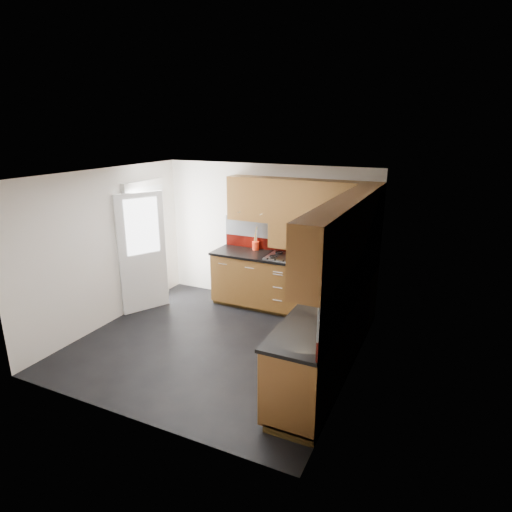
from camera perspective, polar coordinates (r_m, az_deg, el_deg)
The scene contains 14 objects.
room at distance 5.71m, azimuth -5.71°, elevation 1.73°, with size 4.00×3.80×2.64m.
base_cabinets at distance 6.27m, azimuth 6.48°, elevation -7.19°, with size 2.70×3.20×0.95m.
countertop at distance 6.08m, azimuth 6.47°, elevation -3.07°, with size 2.72×3.22×0.04m.
backsplash at distance 6.13m, azimuth 9.21°, elevation -0.16°, with size 2.70×3.20×0.54m.
upper_cabinets at distance 5.85m, azimuth 8.65°, elevation 5.41°, with size 2.50×3.20×0.72m.
extractor_hood at distance 7.01m, azimuth 4.37°, elevation 2.78°, with size 0.60×0.33×0.40m, color brown.
glass_cabinet at distance 6.01m, azimuth 13.86°, elevation 5.66°, with size 0.32×0.80×0.66m.
back_door at distance 7.43m, azimuth -14.52°, elevation 1.12°, with size 0.42×1.19×2.04m.
gas_hob at distance 6.95m, azimuth 3.82°, elevation -0.12°, with size 0.58×0.51×0.05m.
utensil_pot at distance 7.36m, azimuth -0.05°, elevation 1.55°, with size 0.12×0.12×0.42m.
toaster at distance 6.83m, azimuth 8.69°, elevation 0.13°, with size 0.31×0.24×0.20m.
food_processor at distance 5.83m, azimuth 11.41°, elevation -2.66°, with size 0.17×0.17×0.28m.
paper_towel at distance 5.93m, azimuth 12.81°, elevation -2.59°, with size 0.11×0.11×0.22m, color white.
orange_cloth at distance 6.28m, azimuth 12.39°, elevation -2.45°, with size 0.14×0.12×0.01m, color #D55B17.
Camera 1 is at (2.84, -4.72, 2.99)m, focal length 30.00 mm.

